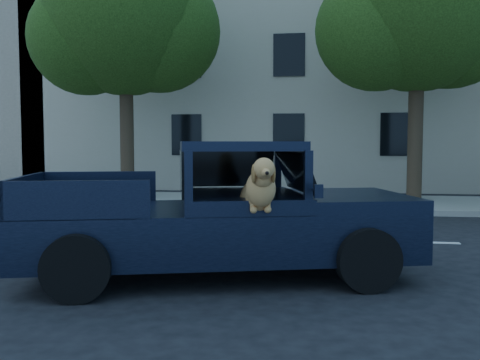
{
  "coord_description": "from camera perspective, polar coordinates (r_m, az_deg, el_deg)",
  "views": [
    {
      "loc": [
        2.18,
        -7.0,
        1.89
      ],
      "look_at": [
        1.14,
        -0.05,
        1.4
      ],
      "focal_mm": 40.0,
      "sensor_mm": 36.0,
      "label": 1
    }
  ],
  "objects": [
    {
      "name": "building_main",
      "position": [
        23.66,
        10.59,
        10.27
      ],
      "size": [
        26.0,
        6.0,
        9.0
      ],
      "primitive_type": "cube",
      "color": "#B7AD97",
      "rests_on": "ground"
    },
    {
      "name": "far_sidewalk",
      "position": [
        16.45,
        0.82,
        -2.33
      ],
      "size": [
        60.0,
        4.0,
        0.15
      ],
      "primitive_type": "cube",
      "color": "gray",
      "rests_on": "ground"
    },
    {
      "name": "ground",
      "position": [
        7.57,
        -8.67,
        -10.49
      ],
      "size": [
        120.0,
        120.0,
        0.0
      ],
      "primitive_type": "plane",
      "color": "black",
      "rests_on": "ground"
    },
    {
      "name": "lane_stripes",
      "position": [
        10.57,
        7.42,
        -6.3
      ],
      "size": [
        21.6,
        0.14,
        0.01
      ],
      "primitive_type": null,
      "color": "silver",
      "rests_on": "ground"
    },
    {
      "name": "street_tree_left",
      "position": [
        18.13,
        -12.02,
        16.09
      ],
      "size": [
        6.0,
        5.2,
        8.6
      ],
      "color": "#332619",
      "rests_on": "ground"
    },
    {
      "name": "street_tree_mid",
      "position": [
        17.29,
        18.56,
        16.57
      ],
      "size": [
        6.0,
        5.2,
        8.6
      ],
      "color": "#332619",
      "rests_on": "ground"
    },
    {
      "name": "pickup_truck",
      "position": [
        7.56,
        -2.82,
        -5.49
      ],
      "size": [
        5.68,
        3.45,
        1.91
      ],
      "rotation": [
        0.0,
        0.0,
        0.27
      ],
      "color": "black",
      "rests_on": "ground"
    }
  ]
}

